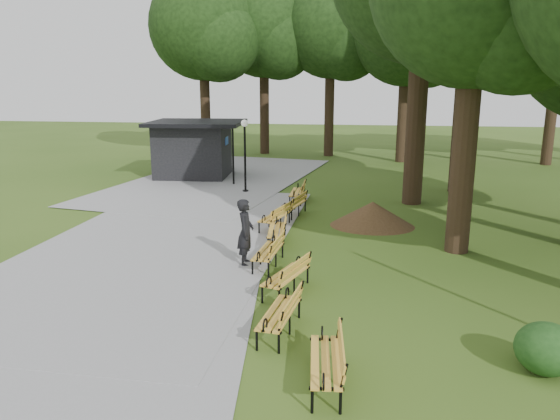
# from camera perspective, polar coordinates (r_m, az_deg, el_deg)

# --- Properties ---
(ground) EXTENTS (100.00, 100.00, 0.00)m
(ground) POSITION_cam_1_polar(r_m,az_deg,el_deg) (14.16, -1.46, -7.47)
(ground) COLOR #325117
(ground) RESTS_ON ground
(path) EXTENTS (12.00, 38.00, 0.06)m
(path) POSITION_cam_1_polar(r_m,az_deg,el_deg) (17.91, -12.60, -3.14)
(path) COLOR gray
(path) RESTS_ON ground
(person) EXTENTS (0.49, 0.71, 1.89)m
(person) POSITION_cam_1_polar(r_m,az_deg,el_deg) (15.09, -3.66, -2.36)
(person) COLOR black
(person) RESTS_ON ground
(kiosk) EXTENTS (5.00, 4.42, 2.98)m
(kiosk) POSITION_cam_1_polar(r_m,az_deg,el_deg) (29.13, -9.16, 6.35)
(kiosk) COLOR black
(kiosk) RESTS_ON ground
(lamp_post) EXTENTS (0.32, 0.32, 3.33)m
(lamp_post) POSITION_cam_1_polar(r_m,az_deg,el_deg) (24.71, -3.73, 7.29)
(lamp_post) COLOR black
(lamp_post) RESTS_ON ground
(dirt_mound) EXTENTS (2.50, 2.50, 0.88)m
(dirt_mound) POSITION_cam_1_polar(r_m,az_deg,el_deg) (19.47, 9.72, -0.40)
(dirt_mound) COLOR #47301C
(dirt_mound) RESTS_ON ground
(bench_0) EXTENTS (0.78, 1.94, 0.88)m
(bench_0) POSITION_cam_1_polar(r_m,az_deg,el_deg) (9.55, 4.82, -15.62)
(bench_0) COLOR gold
(bench_0) RESTS_ON ground
(bench_1) EXTENTS (0.89, 1.97, 0.88)m
(bench_1) POSITION_cam_1_polar(r_m,az_deg,el_deg) (11.24, -0.08, -10.84)
(bench_1) COLOR gold
(bench_1) RESTS_ON ground
(bench_2) EXTENTS (1.21, 2.00, 0.88)m
(bench_2) POSITION_cam_1_polar(r_m,az_deg,el_deg) (13.26, 0.64, -6.94)
(bench_2) COLOR gold
(bench_2) RESTS_ON ground
(bench_3) EXTENTS (0.81, 1.95, 0.88)m
(bench_3) POSITION_cam_1_polar(r_m,az_deg,el_deg) (15.07, -1.26, -4.37)
(bench_3) COLOR gold
(bench_3) RESTS_ON ground
(bench_4) EXTENTS (0.81, 1.95, 0.88)m
(bench_4) POSITION_cam_1_polar(r_m,az_deg,el_deg) (17.14, -0.34, -2.13)
(bench_4) COLOR gold
(bench_4) RESTS_ON ground
(bench_5) EXTENTS (1.11, 2.00, 0.88)m
(bench_5) POSITION_cam_1_polar(r_m,az_deg,el_deg) (18.81, -0.56, -0.71)
(bench_5) COLOR gold
(bench_5) RESTS_ON ground
(bench_6) EXTENTS (1.03, 1.99, 0.88)m
(bench_6) POSITION_cam_1_polar(r_m,az_deg,el_deg) (20.64, 1.40, 0.59)
(bench_6) COLOR gold
(bench_6) RESTS_ON ground
(bench_7) EXTENTS (0.65, 1.90, 0.88)m
(bench_7) POSITION_cam_1_polar(r_m,az_deg,el_deg) (22.90, 1.83, 1.89)
(bench_7) COLOR gold
(bench_7) RESTS_ON ground
(tree_backdrop) EXTENTS (35.72, 9.59, 15.88)m
(tree_backdrop) POSITION_cam_1_polar(r_m,az_deg,el_deg) (36.51, 15.77, 17.61)
(tree_backdrop) COLOR black
(tree_backdrop) RESTS_ON ground
(shrub_2) EXTENTS (1.09, 1.09, 0.93)m
(shrub_2) POSITION_cam_1_polar(r_m,az_deg,el_deg) (11.13, 26.02, -15.13)
(shrub_2) COLOR #193D14
(shrub_2) RESTS_ON ground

